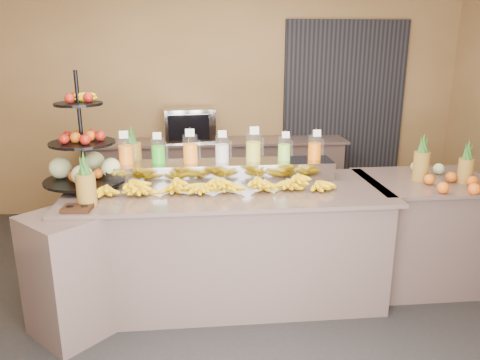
{
  "coord_description": "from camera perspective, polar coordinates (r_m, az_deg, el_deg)",
  "views": [
    {
      "loc": [
        -0.25,
        -3.18,
        2.02
      ],
      "look_at": [
        0.1,
        0.3,
        1.0
      ],
      "focal_mm": 35.0,
      "sensor_mm": 36.0,
      "label": 1
    }
  ],
  "objects": [
    {
      "name": "ground",
      "position": [
        3.78,
        -1.08,
        -16.07
      ],
      "size": [
        6.0,
        6.0,
        0.0
      ],
      "primitive_type": "plane",
      "color": "black",
      "rests_on": "ground"
    },
    {
      "name": "room_envelope",
      "position": [
        4.0,
        0.59,
        14.18
      ],
      "size": [
        6.04,
        5.02,
        2.82
      ],
      "color": "brown",
      "rests_on": "ground"
    },
    {
      "name": "buffet_counter",
      "position": [
        3.78,
        -3.2,
        -8.06
      ],
      "size": [
        2.75,
        1.25,
        0.93
      ],
      "color": "gray",
      "rests_on": "ground"
    },
    {
      "name": "right_counter",
      "position": [
        4.36,
        21.39,
        -5.77
      ],
      "size": [
        1.08,
        0.88,
        0.93
      ],
      "color": "gray",
      "rests_on": "ground"
    },
    {
      "name": "back_ledge",
      "position": [
        5.66,
        -2.94,
        0.29
      ],
      "size": [
        3.1,
        0.55,
        0.93
      ],
      "color": "gray",
      "rests_on": "ground"
    },
    {
      "name": "pitcher_tray",
      "position": [
        3.91,
        -2.17,
        1.17
      ],
      "size": [
        1.85,
        0.3,
        0.15
      ],
      "primitive_type": "cube",
      "color": "gray",
      "rests_on": "buffet_counter"
    },
    {
      "name": "juice_pitcher_orange_a",
      "position": [
        3.9,
        -13.75,
        3.32
      ],
      "size": [
        0.12,
        0.13,
        0.29
      ],
      "color": "silver",
      "rests_on": "pitcher_tray"
    },
    {
      "name": "juice_pitcher_green",
      "position": [
        3.87,
        -9.92,
        3.36
      ],
      "size": [
        0.11,
        0.12,
        0.28
      ],
      "color": "silver",
      "rests_on": "pitcher_tray"
    },
    {
      "name": "juice_pitcher_orange_b",
      "position": [
        3.86,
        -6.07,
        3.6
      ],
      "size": [
        0.12,
        0.13,
        0.3
      ],
      "color": "silver",
      "rests_on": "pitcher_tray"
    },
    {
      "name": "juice_pitcher_milk",
      "position": [
        3.86,
        -2.2,
        3.61
      ],
      "size": [
        0.12,
        0.12,
        0.28
      ],
      "color": "silver",
      "rests_on": "pitcher_tray"
    },
    {
      "name": "juice_pitcher_lemon",
      "position": [
        3.89,
        1.63,
        3.83
      ],
      "size": [
        0.13,
        0.13,
        0.31
      ],
      "color": "silver",
      "rests_on": "pitcher_tray"
    },
    {
      "name": "juice_pitcher_lime",
      "position": [
        3.93,
        5.4,
        3.67
      ],
      "size": [
        0.11,
        0.11,
        0.26
      ],
      "color": "silver",
      "rests_on": "pitcher_tray"
    },
    {
      "name": "juice_pitcher_orange_c",
      "position": [
        3.99,
        9.08,
        3.77
      ],
      "size": [
        0.11,
        0.12,
        0.27
      ],
      "color": "silver",
      "rests_on": "pitcher_tray"
    },
    {
      "name": "banana_heap",
      "position": [
        3.6,
        -2.96,
        -0.3
      ],
      "size": [
        1.87,
        0.17,
        0.16
      ],
      "color": "yellow",
      "rests_on": "buffet_counter"
    },
    {
      "name": "fruit_stand",
      "position": [
        3.86,
        -17.9,
        2.58
      ],
      "size": [
        0.78,
        0.78,
        0.9
      ],
      "rotation": [
        0.0,
        0.0,
        0.24
      ],
      "color": "black",
      "rests_on": "buffet_counter"
    },
    {
      "name": "condiment_caddy",
      "position": [
        3.37,
        -19.22,
        -3.29
      ],
      "size": [
        0.2,
        0.16,
        0.03
      ],
      "primitive_type": "cube",
      "rotation": [
        0.0,
        0.0,
        -0.08
      ],
      "color": "black",
      "rests_on": "buffet_counter"
    },
    {
      "name": "pineapple_left_a",
      "position": [
        3.42,
        -18.27,
        -0.67
      ],
      "size": [
        0.14,
        0.14,
        0.39
      ],
      "rotation": [
        0.0,
        0.0,
        -0.04
      ],
      "color": "brown",
      "rests_on": "buffet_counter"
    },
    {
      "name": "pineapple_left_b",
      "position": [
        4.07,
        -12.96,
        2.79
      ],
      "size": [
        0.15,
        0.15,
        0.45
      ],
      "rotation": [
        0.0,
        0.0,
        -0.23
      ],
      "color": "brown",
      "rests_on": "buffet_counter"
    },
    {
      "name": "right_fruit_pile",
      "position": [
        4.09,
        23.87,
        0.47
      ],
      "size": [
        0.46,
        0.44,
        0.24
      ],
      "color": "brown",
      "rests_on": "right_counter"
    },
    {
      "name": "oven_warmer",
      "position": [
        5.51,
        -6.24,
        6.75
      ],
      "size": [
        0.61,
        0.46,
        0.38
      ],
      "primitive_type": "cube",
      "rotation": [
        0.0,
        0.0,
        0.11
      ],
      "color": "gray",
      "rests_on": "back_ledge"
    }
  ]
}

